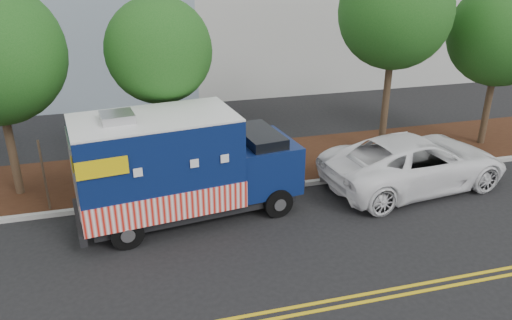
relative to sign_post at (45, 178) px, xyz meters
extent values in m
plane|color=black|center=(4.25, -1.59, -1.20)|extent=(120.00, 120.00, 0.00)
cube|color=#9E9E99|center=(4.25, -0.19, -1.12)|extent=(120.00, 0.18, 0.15)
cube|color=black|center=(4.25, 1.91, -1.12)|extent=(120.00, 4.00, 0.15)
cube|color=gold|center=(4.25, -6.04, -1.19)|extent=(120.00, 0.10, 0.01)
cylinder|color=#38281C|center=(-1.05, 1.45, 0.60)|extent=(0.26, 0.26, 3.59)
cylinder|color=#38281C|center=(3.71, 1.19, 0.67)|extent=(0.26, 0.26, 3.73)
sphere|color=#194F16|center=(3.71, 1.19, 3.36)|extent=(3.31, 3.31, 3.31)
cylinder|color=#38281C|center=(11.99, 1.61, 1.00)|extent=(0.26, 0.26, 4.40)
sphere|color=#194F16|center=(11.99, 1.61, 4.20)|extent=(4.00, 4.00, 4.00)
cylinder|color=#38281C|center=(16.39, 1.40, 0.56)|extent=(0.26, 0.26, 3.53)
sphere|color=#194F16|center=(16.39, 1.40, 3.30)|extent=(3.90, 3.90, 3.90)
cube|color=#473828|center=(0.00, 0.00, 0.00)|extent=(0.06, 0.06, 2.40)
cube|color=black|center=(4.19, -1.18, -0.75)|extent=(6.17, 2.80, 0.30)
cube|color=#0B1B4E|center=(3.24, -1.31, 0.71)|extent=(4.75, 3.02, 2.55)
cube|color=red|center=(3.24, -1.31, -0.19)|extent=(4.80, 3.09, 0.80)
cube|color=white|center=(3.24, -1.31, 2.01)|extent=(4.75, 3.02, 0.06)
cube|color=#B7B7BA|center=(2.30, -1.44, 2.15)|extent=(0.96, 0.96, 0.23)
cube|color=#0B1B4E|center=(6.40, -0.88, 0.13)|extent=(2.20, 2.52, 1.49)
cube|color=black|center=(6.35, -0.89, 0.84)|extent=(1.33, 2.20, 0.69)
cube|color=black|center=(7.37, -0.75, -0.37)|extent=(0.37, 2.12, 0.32)
cube|color=black|center=(0.98, -1.61, -0.72)|extent=(0.51, 2.40, 0.30)
cube|color=#B7B7BA|center=(1.01, -1.61, 0.77)|extent=(0.30, 1.90, 2.02)
cube|color=#B7B7BA|center=(3.39, -0.01, 0.77)|extent=(1.90, 0.30, 1.17)
cube|color=yellow|center=(1.83, -2.78, 1.30)|extent=(1.27, 0.19, 0.48)
cube|color=yellow|center=(1.49, -0.27, 1.30)|extent=(1.27, 0.19, 0.48)
cylinder|color=black|center=(6.66, -1.94, -0.75)|extent=(0.92, 0.41, 0.89)
cylinder|color=black|center=(6.37, 0.21, -0.75)|extent=(0.92, 0.41, 0.89)
cylinder|color=black|center=(2.23, -2.54, -0.75)|extent=(0.92, 0.41, 0.89)
cylinder|color=black|center=(1.94, -0.39, -0.75)|extent=(0.92, 0.41, 0.89)
imported|color=white|center=(11.70, -1.17, -0.31)|extent=(6.70, 3.71, 1.77)
camera|label=1|loc=(2.57, -14.55, 6.31)|focal=35.00mm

